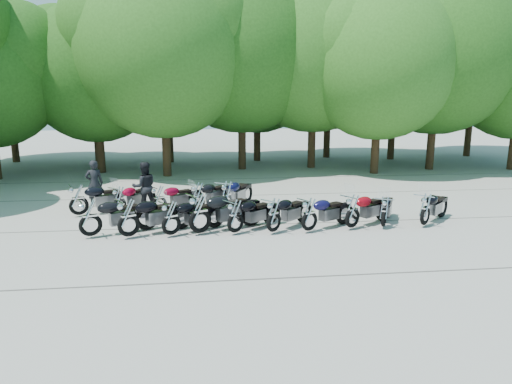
{
  "coord_description": "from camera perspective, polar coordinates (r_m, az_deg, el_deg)",
  "views": [
    {
      "loc": [
        -1.65,
        -12.8,
        4.16
      ],
      "look_at": [
        0.0,
        1.5,
        1.1
      ],
      "focal_mm": 32.0,
      "sensor_mm": 36.0,
      "label": 1
    }
  ],
  "objects": [
    {
      "name": "ground",
      "position": [
        13.55,
        0.73,
        -5.87
      ],
      "size": [
        90.0,
        90.0,
        0.0
      ],
      "primitive_type": "plane",
      "color": "gray",
      "rests_on": "ground"
    },
    {
      "name": "tree_4",
      "position": [
        26.09,
        -1.83,
        17.44
      ],
      "size": [
        9.13,
        9.13,
        11.2
      ],
      "color": "#3A2614",
      "rests_on": "ground"
    },
    {
      "name": "motorcycle_2",
      "position": [
        13.81,
        -10.59,
        -3.07
      ],
      "size": [
        2.2,
        1.72,
        1.23
      ],
      "primitive_type": null,
      "rotation": [
        0.0,
        0.0,
        2.13
      ],
      "color": "black",
      "rests_on": "ground"
    },
    {
      "name": "motorcycle_4",
      "position": [
        13.83,
        -2.6,
        -2.9
      ],
      "size": [
        2.12,
        1.79,
        1.21
      ],
      "primitive_type": null,
      "rotation": [
        0.0,
        0.0,
        2.2
      ],
      "color": "black",
      "rests_on": "ground"
    },
    {
      "name": "motorcycle_9",
      "position": [
        15.58,
        20.43,
        -1.92
      ],
      "size": [
        2.05,
        1.95,
        1.23
      ],
      "primitive_type": null,
      "rotation": [
        0.0,
        0.0,
        2.31
      ],
      "color": "black",
      "rests_on": "ground"
    },
    {
      "name": "tree_15",
      "position": [
        35.08,
        25.83,
        15.54
      ],
      "size": [
        9.67,
        9.67,
        11.86
      ],
      "color": "#3A2614",
      "rests_on": "ground"
    },
    {
      "name": "tree_3",
      "position": [
        24.21,
        -11.62,
        16.89
      ],
      "size": [
        8.7,
        8.7,
        10.67
      ],
      "color": "#3A2614",
      "rests_on": "ground"
    },
    {
      "name": "tree_12",
      "position": [
        29.51,
        0.15,
        15.04
      ],
      "size": [
        7.88,
        7.88,
        9.67
      ],
      "color": "#3A2614",
      "rests_on": "ground"
    },
    {
      "name": "tree_2",
      "position": [
        26.27,
        -19.49,
        13.85
      ],
      "size": [
        7.31,
        7.31,
        8.97
      ],
      "color": "#3A2614",
      "rests_on": "ground"
    },
    {
      "name": "motorcycle_5",
      "position": [
        13.89,
        2.24,
        -2.76
      ],
      "size": [
        2.08,
        1.96,
        1.24
      ],
      "primitive_type": null,
      "rotation": [
        0.0,
        0.0,
        2.3
      ],
      "color": "black",
      "rests_on": "ground"
    },
    {
      "name": "tree_13",
      "position": [
        31.45,
        9.13,
        15.28
      ],
      "size": [
        8.31,
        8.31,
        10.2
      ],
      "color": "#3A2614",
      "rests_on": "ground"
    },
    {
      "name": "tree_10",
      "position": [
        30.53,
        -19.76,
        14.13
      ],
      "size": [
        7.78,
        7.78,
        9.55
      ],
      "color": "#3A2614",
      "rests_on": "ground"
    },
    {
      "name": "tree_11",
      "position": [
        29.33,
        -11.06,
        14.4
      ],
      "size": [
        7.56,
        7.56,
        9.28
      ],
      "color": "#3A2614",
      "rests_on": "ground"
    },
    {
      "name": "rider_0",
      "position": [
        18.31,
        -19.54,
        1.01
      ],
      "size": [
        0.74,
        0.59,
        1.78
      ],
      "primitive_type": "imported",
      "rotation": [
        0.0,
        0.0,
        3.42
      ],
      "color": "black",
      "rests_on": "ground"
    },
    {
      "name": "motorcycle_12",
      "position": [
        16.55,
        -12.02,
        -0.75
      ],
      "size": [
        2.08,
        1.6,
        1.16
      ],
      "primitive_type": null,
      "rotation": [
        0.0,
        0.0,
        2.11
      ],
      "color": "maroon",
      "rests_on": "ground"
    },
    {
      "name": "tree_14",
      "position": [
        31.45,
        17.07,
        14.53
      ],
      "size": [
        8.02,
        8.02,
        9.84
      ],
      "color": "#3A2614",
      "rests_on": "ground"
    },
    {
      "name": "motorcycle_13",
      "position": [
        16.38,
        -7.27,
        -0.52
      ],
      "size": [
        2.04,
        2.09,
        1.27
      ],
      "primitive_type": null,
      "rotation": [
        0.0,
        0.0,
        2.38
      ],
      "color": "black",
      "rests_on": "ground"
    },
    {
      "name": "motorcycle_7",
      "position": [
        14.63,
        11.99,
        -2.22
      ],
      "size": [
        2.26,
        1.77,
        1.26
      ],
      "primitive_type": null,
      "rotation": [
        0.0,
        0.0,
        2.13
      ],
      "color": "maroon",
      "rests_on": "ground"
    },
    {
      "name": "tree_6",
      "position": [
        25.4,
        15.23,
        15.33
      ],
      "size": [
        8.0,
        8.0,
        9.82
      ],
      "color": "#3A2614",
      "rests_on": "ground"
    },
    {
      "name": "motorcycle_8",
      "position": [
        15.01,
        15.73,
        -2.26
      ],
      "size": [
        1.52,
        2.1,
        1.16
      ],
      "primitive_type": null,
      "rotation": [
        0.0,
        0.0,
        2.64
      ],
      "color": "black",
      "rests_on": "ground"
    },
    {
      "name": "motorcycle_11",
      "position": [
        16.8,
        -16.72,
        -0.84
      ],
      "size": [
        1.72,
        1.99,
        1.15
      ],
      "primitive_type": null,
      "rotation": [
        0.0,
        0.0,
        2.49
      ],
      "color": "maroon",
      "rests_on": "ground"
    },
    {
      "name": "motorcycle_14",
      "position": [
        16.31,
        -3.67,
        -0.42
      ],
      "size": [
        1.8,
        2.37,
        1.32
      ],
      "primitive_type": null,
      "rotation": [
        0.0,
        0.0,
        2.61
      ],
      "color": "black",
      "rests_on": "ground"
    },
    {
      "name": "motorcycle_10",
      "position": [
        16.97,
        -21.32,
        -0.78
      ],
      "size": [
        2.37,
        1.54,
        1.29
      ],
      "primitive_type": null,
      "rotation": [
        0.0,
        0.0,
        1.98
      ],
      "color": "black",
      "rests_on": "ground"
    },
    {
      "name": "motorcycle_3",
      "position": [
        13.84,
        -7.03,
        -2.47
      ],
      "size": [
        2.64,
        1.83,
        1.45
      ],
      "primitive_type": null,
      "rotation": [
        0.0,
        0.0,
        2.03
      ],
      "color": "black",
      "rests_on": "ground"
    },
    {
      "name": "tree_9",
      "position": [
        32.65,
        -28.71,
        12.96
      ],
      "size": [
        7.59,
        7.59,
        9.32
      ],
      "color": "#3A2614",
      "rests_on": "ground"
    },
    {
      "name": "motorcycle_1",
      "position": [
        13.9,
        -15.66,
        -2.97
      ],
      "size": [
        2.44,
        1.8,
        1.35
      ],
      "primitive_type": null,
      "rotation": [
        0.0,
        0.0,
        2.08
      ],
      "color": "black",
      "rests_on": "ground"
    },
    {
      "name": "motorcycle_6",
      "position": [
        14.09,
        6.7,
        -2.66
      ],
      "size": [
        2.21,
        1.66,
        1.23
      ],
      "primitive_type": null,
      "rotation": [
        0.0,
        0.0,
        2.09
      ],
      "color": "black",
      "rests_on": "ground"
    },
    {
      "name": "motorcycle_0",
      "position": [
        14.29,
        -20.04,
        -2.9
      ],
      "size": [
        2.44,
        1.6,
        1.33
      ],
      "primitive_type": null,
      "rotation": [
        0.0,
        0.0,
        1.98
      ],
      "color": "black",
      "rests_on": "ground"
    },
    {
      "name": "rider_1",
      "position": [
        17.02,
        -13.77,
        0.65
      ],
      "size": [
        1.04,
        0.91,
        1.82
      ],
      "primitive_type": "imported",
      "rotation": [
        0.0,
        0.0,
        3.43
      ],
      "color": "black",
      "rests_on": "ground"
    },
    {
      "name": "tree_7",
      "position": [
        27.82,
        21.82,
        15.78
      ],
      "size": [
        8.79,
        8.79,
        10.79
      ],
      "color": "#3A2614",
      "rests_on": "ground"
    },
    {
      "name": "tree_5",
      "position": [
        26.85,
        7.25,
        17.06
      ],
      "size": [
        9.04,
        9.04,
        11.1
      ],
      "color": "#3A2614",
      "rests_on": "ground"
    }
  ]
}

